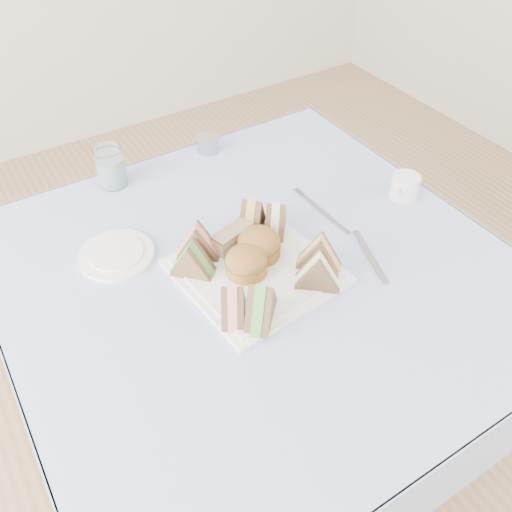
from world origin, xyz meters
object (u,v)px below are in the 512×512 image
table (258,373)px  water_glass (110,167)px  serving_plate (256,271)px  creamer_jug (405,187)px

table → water_glass: 0.64m
serving_plate → creamer_jug: bearing=-0.6°
table → water_glass: bearing=107.9°
table → water_glass: (-0.15, 0.45, 0.43)m
table → creamer_jug: creamer_jug is taller
serving_plate → water_glass: (-0.13, 0.46, 0.04)m
table → creamer_jug: bearing=3.4°
table → creamer_jug: (0.43, 0.03, 0.41)m
table → serving_plate: (-0.01, -0.01, 0.38)m
water_glass → creamer_jug: (0.58, -0.42, -0.02)m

